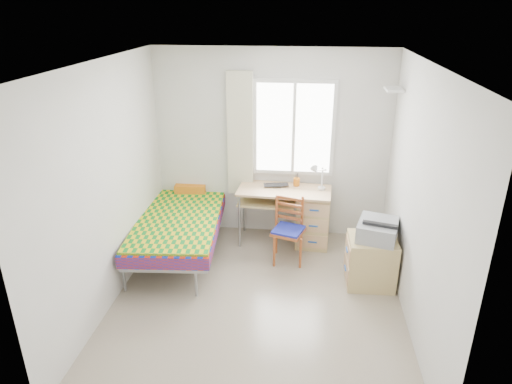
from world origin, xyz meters
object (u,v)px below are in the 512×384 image
bed (183,217)px  desk (308,214)px  chair (289,226)px  printer (378,229)px  cabinet (370,261)px

bed → desk: bed is taller
chair → bed: bearing=-167.4°
bed → chair: bearing=-9.4°
chair → printer: 1.14m
chair → printer: bearing=-5.1°
desk → chair: 0.53m
bed → cabinet: (2.41, -0.59, -0.17)m
printer → cabinet: bearing=-131.0°
bed → cabinet: size_ratio=3.83×
bed → cabinet: bearing=-18.1°
bed → desk: size_ratio=1.79×
cabinet → printer: 0.41m
desk → printer: (0.79, -0.91, 0.28)m
printer → chair: bearing=172.2°
desk → chair: bearing=-113.0°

